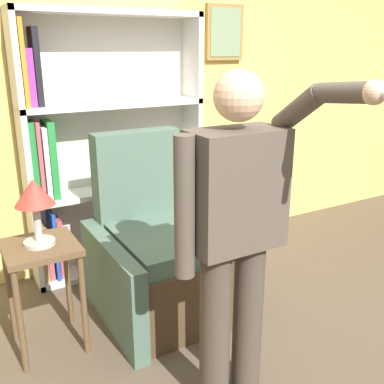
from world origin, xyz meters
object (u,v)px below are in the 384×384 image
Objects in this scene: person_standing at (236,227)px; side_table at (42,266)px; armchair at (158,259)px; bookcase at (100,151)px; table_lamp at (35,198)px.

side_table is at bearing 128.58° from person_standing.
side_table is (-0.71, 0.89, -0.42)m from person_standing.
armchair is at bearing 87.34° from person_standing.
side_table is (-0.65, -0.81, -0.45)m from bookcase.
armchair is 0.78m from side_table.
side_table is at bearing -176.25° from armchair.
bookcase is 1.04m from table_lamp.
side_table is at bearing -135.00° from table_lamp.
bookcase reaches higher than side_table.
armchair reaches higher than side_table.
side_table is 1.72× the size of table_lamp.
bookcase is 0.98m from armchair.
person_standing is 2.47× the size of side_table.
armchair is at bearing 3.75° from side_table.
bookcase is 1.71m from person_standing.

